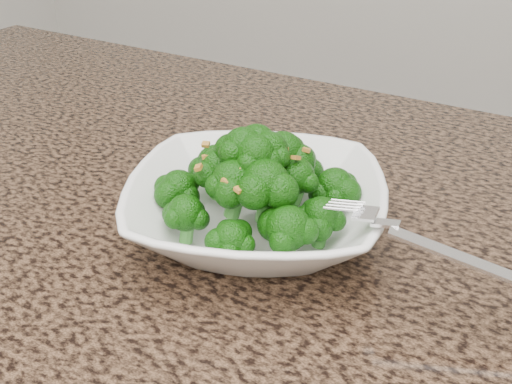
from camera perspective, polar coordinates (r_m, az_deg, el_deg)
The scene contains 5 objects.
granite_counter at distance 0.65m, azimuth -7.33°, elevation -5.75°, with size 1.64×1.04×0.03m, color brown.
bowl at distance 0.64m, azimuth 0.00°, elevation -1.49°, with size 0.25×0.25×0.06m, color white.
broccoli_pile at distance 0.60m, azimuth 0.00°, elevation 4.28°, with size 0.22×0.22×0.08m, color #125209, non-canonical shape.
garlic_topping at distance 0.59m, azimuth 0.00°, elevation 8.02°, with size 0.13×0.13×0.01m, color #C58830, non-canonical shape.
fork at distance 0.55m, azimuth 11.87°, elevation -2.89°, with size 0.20×0.03×0.01m, color silver, non-canonical shape.
Camera 1 is at (0.34, -0.12, 1.25)m, focal length 45.00 mm.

